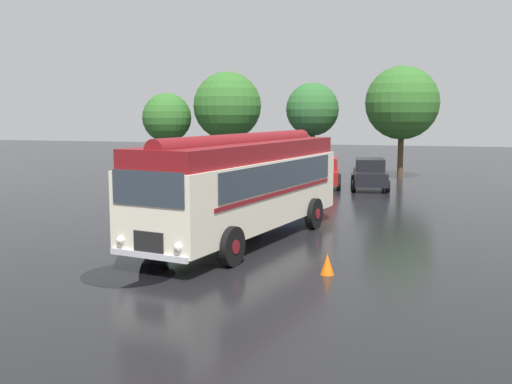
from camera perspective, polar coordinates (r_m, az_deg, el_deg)
name	(u,v)px	position (r m, az deg, el deg)	size (l,w,h in m)	color
ground_plane	(243,239)	(19.83, -1.27, -4.49)	(120.00, 120.00, 0.00)	black
vintage_bus	(243,183)	(19.33, -1.20, 0.89)	(4.50, 10.38, 3.49)	silver
car_near_left	(323,172)	(33.70, 6.43, 1.90)	(2.35, 4.38, 1.66)	maroon
car_mid_left	(370,174)	(33.24, 10.78, 1.73)	(2.37, 4.39, 1.66)	black
box_van	(281,161)	(34.62, 2.44, 2.94)	(2.34, 5.78, 2.50)	navy
tree_far_left	(167,118)	(41.77, -8.50, 6.97)	(3.37, 3.37, 5.50)	#4C3823
tree_left_of_centre	(228,104)	(41.33, -2.66, 8.33)	(4.65, 4.65, 6.93)	#4C3823
tree_centre	(311,110)	(39.03, 5.29, 7.81)	(3.40, 3.40, 6.06)	#4C3823
tree_right_of_centre	(404,103)	(38.85, 13.96, 8.25)	(4.59, 4.59, 7.06)	#4C3823
traffic_cone	(327,264)	(15.60, 6.80, -6.83)	(0.36, 0.36, 0.55)	orange
puddle_patch	(129,275)	(15.89, -12.05, -7.70)	(2.41, 2.41, 0.01)	black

